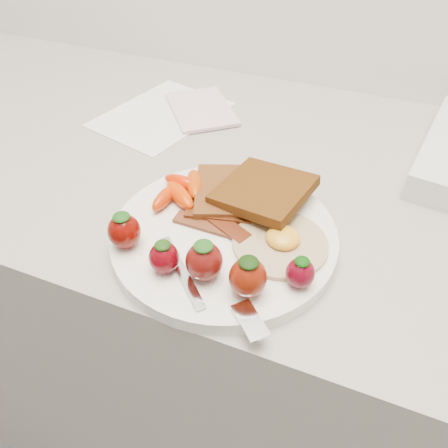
% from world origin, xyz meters
% --- Properties ---
extents(counter, '(2.00, 0.60, 0.90)m').
position_xyz_m(counter, '(0.00, 1.70, 0.45)').
color(counter, gray).
rests_on(counter, ground).
extents(plate, '(0.27, 0.27, 0.02)m').
position_xyz_m(plate, '(-0.01, 1.53, 0.91)').
color(plate, white).
rests_on(plate, counter).
extents(toast_lower, '(0.13, 0.13, 0.01)m').
position_xyz_m(toast_lower, '(-0.02, 1.60, 0.93)').
color(toast_lower, '#4D250D').
rests_on(toast_lower, plate).
extents(toast_upper, '(0.12, 0.12, 0.02)m').
position_xyz_m(toast_upper, '(0.01, 1.60, 0.94)').
color(toast_upper, '#401709').
rests_on(toast_upper, toast_lower).
extents(fried_egg, '(0.11, 0.11, 0.02)m').
position_xyz_m(fried_egg, '(0.06, 1.53, 0.92)').
color(fried_egg, beige).
rests_on(fried_egg, plate).
extents(bacon_strips, '(0.10, 0.06, 0.01)m').
position_xyz_m(bacon_strips, '(-0.03, 1.54, 0.92)').
color(bacon_strips, '#3A1009').
rests_on(bacon_strips, plate).
extents(baby_carrots, '(0.07, 0.10, 0.02)m').
position_xyz_m(baby_carrots, '(-0.09, 1.57, 0.93)').
color(baby_carrots, red).
rests_on(baby_carrots, plate).
extents(strawberries, '(0.23, 0.07, 0.05)m').
position_xyz_m(strawberries, '(-0.01, 1.46, 0.94)').
color(strawberries, '#5F0702').
rests_on(strawberries, plate).
extents(fork, '(0.16, 0.10, 0.00)m').
position_xyz_m(fork, '(0.01, 1.44, 0.92)').
color(fork, silver).
rests_on(fork, plate).
extents(paper_sheet, '(0.21, 0.25, 0.00)m').
position_xyz_m(paper_sheet, '(-0.23, 1.78, 0.90)').
color(paper_sheet, white).
rests_on(paper_sheet, counter).
extents(notepad, '(0.17, 0.18, 0.01)m').
position_xyz_m(notepad, '(-0.17, 1.82, 0.91)').
color(notepad, silver).
rests_on(notepad, paper_sheet).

